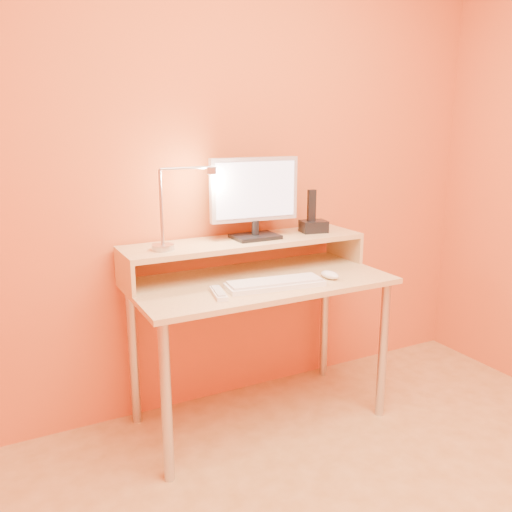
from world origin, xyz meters
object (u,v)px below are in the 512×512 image
phone_dock (314,226)px  mouse (330,275)px  remote_control (219,293)px  monitor_panel (254,189)px  lamp_base (163,247)px  keyboard (275,284)px

phone_dock → mouse: 0.35m
remote_control → phone_dock: bearing=34.9°
monitor_panel → phone_dock: 0.40m
lamp_base → phone_dock: 0.81m
monitor_panel → remote_control: 0.59m
monitor_panel → lamp_base: size_ratio=4.45×
monitor_panel → keyboard: monitor_panel is taller
monitor_panel → mouse: 0.54m
phone_dock → mouse: phone_dock is taller
keyboard → remote_control: bearing=-173.5°
mouse → keyboard: bearing=173.4°
monitor_panel → lamp_base: 0.53m
lamp_base → phone_dock: bearing=2.1°
monitor_panel → lamp_base: (-0.48, -0.04, -0.23)m
monitor_panel → phone_dock: size_ratio=3.42×
lamp_base → mouse: 0.78m
mouse → monitor_panel: bearing=122.4°
keyboard → mouse: (0.29, -0.00, 0.01)m
mouse → remote_control: size_ratio=0.62×
monitor_panel → remote_control: (-0.32, -0.30, -0.39)m
lamp_base → mouse: bearing=-20.2°
keyboard → mouse: mouse is taller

